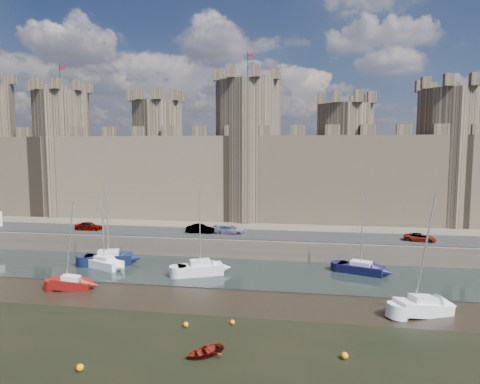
{
  "coord_description": "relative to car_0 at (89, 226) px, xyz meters",
  "views": [
    {
      "loc": [
        12.51,
        -23.92,
        14.44
      ],
      "look_at": [
        4.96,
        22.0,
        9.71
      ],
      "focal_mm": 32.0,
      "sensor_mm": 36.0,
      "label": 1
    }
  ],
  "objects": [
    {
      "name": "car_2",
      "position": [
        20.82,
        0.77,
        -0.02
      ],
      "size": [
        4.4,
        1.82,
        1.27
      ],
      "primitive_type": "imported",
      "rotation": [
        0.0,
        0.0,
        1.56
      ],
      "color": "gray",
      "rests_on": "quay"
    },
    {
      "name": "buoy_1",
      "position": [
        25.71,
        -23.85,
        -2.95
      ],
      "size": [
        0.41,
        0.41,
        0.41
      ],
      "primitive_type": "sphere",
      "color": "orange",
      "rests_on": "ground"
    },
    {
      "name": "dinghy_4",
      "position": [
        24.71,
        -29.44,
        -2.87
      ],
      "size": [
        3.43,
        3.26,
        0.58
      ],
      "primitive_type": "imported",
      "rotation": [
        1.57,
        0.0,
        5.34
      ],
      "color": "maroon",
      "rests_on": "ground"
    },
    {
      "name": "sailboat_0",
      "position": [
        7.42,
        -10.02,
        -2.42
      ],
      "size": [
        5.26,
        3.69,
        9.17
      ],
      "rotation": [
        0.0,
        0.0,
        -0.41
      ],
      "color": "white",
      "rests_on": "ground"
    },
    {
      "name": "car_0",
      "position": [
        0.0,
        0.0,
        0.0
      ],
      "size": [
        3.87,
        1.57,
        1.31
      ],
      "primitive_type": "imported",
      "rotation": [
        0.0,
        0.0,
        1.57
      ],
      "color": "gray",
      "rests_on": "quay"
    },
    {
      "name": "road",
      "position": [
        19.31,
        0.74,
        -0.61
      ],
      "size": [
        160.0,
        7.0,
        0.1
      ],
      "primitive_type": "cube",
      "color": "black",
      "rests_on": "quay"
    },
    {
      "name": "ground",
      "position": [
        19.31,
        -33.26,
        -3.16
      ],
      "size": [
        160.0,
        160.0,
        0.0
      ],
      "primitive_type": "plane",
      "color": "black",
      "rests_on": "ground"
    },
    {
      "name": "quay",
      "position": [
        19.31,
        26.74,
        -1.91
      ],
      "size": [
        160.0,
        60.0,
        2.5
      ],
      "primitive_type": "cube",
      "color": "#4C443A",
      "rests_on": "ground"
    },
    {
      "name": "sailboat_1",
      "position": [
        7.22,
        -8.43,
        -2.29
      ],
      "size": [
        6.03,
        3.98,
        11.26
      ],
      "rotation": [
        0.0,
        0.0,
        0.35
      ],
      "color": "black",
      "rests_on": "ground"
    },
    {
      "name": "sailboat_2",
      "position": [
        19.61,
        -10.91,
        -2.3
      ],
      "size": [
        5.45,
        3.95,
        10.99
      ],
      "rotation": [
        0.0,
        0.0,
        0.44
      ],
      "color": "silver",
      "rests_on": "ground"
    },
    {
      "name": "sailboat_4",
      "position": [
        7.77,
        -17.84,
        -2.46
      ],
      "size": [
        4.18,
        2.26,
        9.25
      ],
      "rotation": [
        0.0,
        0.0,
        0.19
      ],
      "color": "maroon",
      "rests_on": "ground"
    },
    {
      "name": "water_channel",
      "position": [
        19.31,
        -9.26,
        -3.12
      ],
      "size": [
        160.0,
        12.0,
        0.08
      ],
      "primitive_type": "cube",
      "color": "black",
      "rests_on": "ground"
    },
    {
      "name": "car_3",
      "position": [
        45.9,
        -0.1,
        -0.11
      ],
      "size": [
        4.26,
        2.85,
        1.08
      ],
      "primitive_type": "imported",
      "rotation": [
        0.0,
        0.0,
        1.28
      ],
      "color": "gray",
      "rests_on": "quay"
    },
    {
      "name": "buoy_3",
      "position": [
        22.07,
        -24.92,
        -2.94
      ],
      "size": [
        0.43,
        0.43,
        0.43
      ],
      "primitive_type": "sphere",
      "color": "#FF990B",
      "rests_on": "ground"
    },
    {
      "name": "buoy_4",
      "position": [
        17.24,
        -32.73,
        -2.91
      ],
      "size": [
        0.5,
        0.5,
        0.5
      ],
      "primitive_type": "sphere",
      "color": "orange",
      "rests_on": "ground"
    },
    {
      "name": "sailboat_5",
      "position": [
        41.7,
        -19.08,
        -2.39
      ],
      "size": [
        5.35,
        3.77,
        10.76
      ],
      "rotation": [
        0.0,
        0.0,
        0.41
      ],
      "color": "white",
      "rests_on": "ground"
    },
    {
      "name": "sailboat_3",
      "position": [
        37.8,
        -7.28,
        -2.44
      ],
      "size": [
        5.48,
        3.68,
        8.96
      ],
      "rotation": [
        0.0,
        0.0,
        -0.36
      ],
      "color": "black",
      "rests_on": "ground"
    },
    {
      "name": "car_1",
      "position": [
        16.63,
        0.58,
        -0.01
      ],
      "size": [
        3.97,
        1.43,
        1.3
      ],
      "primitive_type": "imported",
      "rotation": [
        0.0,
        0.0,
        1.56
      ],
      "color": "gray",
      "rests_on": "quay"
    },
    {
      "name": "buoy_5",
      "position": [
        34.37,
        -28.28,
        -2.91
      ],
      "size": [
        0.5,
        0.5,
        0.5
      ],
      "primitive_type": "sphere",
      "color": "orange",
      "rests_on": "ground"
    },
    {
      "name": "castle",
      "position": [
        18.67,
        14.74,
        8.52
      ],
      "size": [
        108.5,
        11.0,
        29.0
      ],
      "color": "#42382B",
      "rests_on": "quay"
    }
  ]
}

